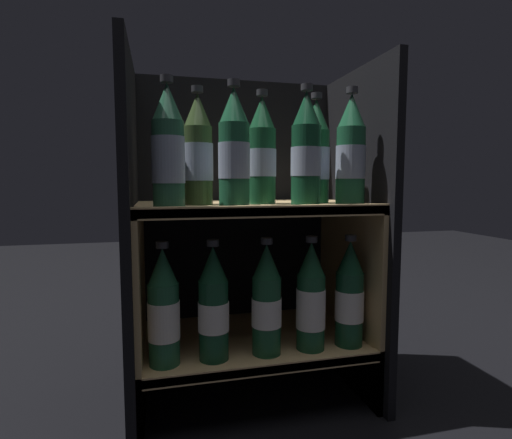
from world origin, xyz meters
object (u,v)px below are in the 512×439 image
bottle_upper_front_3 (351,153)px  bottle_lower_front_1 (213,306)px  bottle_lower_front_0 (164,311)px  bottle_upper_front_2 (306,152)px  bottle_upper_back_2 (316,155)px  bottle_lower_front_2 (267,302)px  bottle_upper_back_1 (262,154)px  bottle_lower_front_4 (349,296)px  bottle_upper_front_1 (234,151)px  bottle_upper_front_0 (168,150)px  bottle_upper_back_0 (198,153)px  bottle_lower_front_3 (311,300)px

bottle_upper_front_3 → bottle_lower_front_1: 0.47m
bottle_lower_front_0 → bottle_upper_front_2: bearing=0.0°
bottle_upper_back_2 → bottle_lower_front_2: bottle_upper_back_2 is taller
bottle_upper_back_1 → bottle_lower_front_4: (0.20, -0.08, -0.34)m
bottle_upper_front_1 → bottle_lower_front_0: size_ratio=1.00×
bottle_upper_front_0 → bottle_upper_back_0: size_ratio=1.00×
bottle_lower_front_0 → bottle_lower_front_4: bearing=0.0°
bottle_upper_front_1 → bottle_lower_front_0: bottle_upper_front_1 is taller
bottle_upper_back_1 → bottle_upper_back_2: size_ratio=1.00×
bottle_upper_front_3 → bottle_upper_back_1: size_ratio=1.00×
bottle_lower_front_4 → bottle_upper_back_0: bearing=167.6°
bottle_upper_back_1 → bottle_lower_front_0: bottle_upper_back_1 is taller
bottle_upper_back_1 → bottle_upper_front_2: bearing=-42.9°
bottle_upper_back_0 → bottle_lower_front_4: (0.35, -0.08, -0.34)m
bottle_lower_front_1 → bottle_lower_front_3: 0.23m
bottle_upper_front_2 → bottle_upper_front_0: bearing=-180.0°
bottle_upper_front_0 → bottle_lower_front_4: (0.42, 0.00, -0.34)m
bottle_upper_front_1 → bottle_lower_front_1: (-0.05, 0.00, -0.34)m
bottle_upper_back_2 → bottle_lower_front_4: size_ratio=1.00×
bottle_lower_front_2 → bottle_lower_front_4: 0.21m
bottle_upper_front_0 → bottle_upper_back_2: (0.36, 0.08, 0.00)m
bottle_upper_back_1 → bottle_lower_front_1: (-0.13, -0.08, -0.34)m
bottle_upper_front_3 → bottle_lower_front_1: (-0.32, 0.00, -0.34)m
bottle_lower_front_1 → bottle_upper_front_1: bearing=-0.0°
bottle_upper_front_2 → bottle_upper_back_0: same height
bottle_upper_back_2 → bottle_lower_front_1: 0.44m
bottle_upper_back_0 → bottle_lower_front_1: size_ratio=1.00×
bottle_upper_front_2 → bottle_upper_front_3: (0.11, -0.00, -0.00)m
bottle_upper_back_2 → bottle_lower_front_4: bottle_upper_back_2 is taller
bottle_lower_front_0 → bottle_upper_back_1: bearing=17.9°
bottle_upper_front_1 → bottle_upper_front_2: 0.16m
bottle_upper_back_1 → bottle_lower_front_3: (0.10, -0.08, -0.34)m
bottle_upper_front_0 → bottle_lower_front_1: size_ratio=1.00×
bottle_upper_front_0 → bottle_upper_front_1: size_ratio=1.00×
bottle_lower_front_1 → bottle_lower_front_4: bearing=0.0°
bottle_lower_front_3 → bottle_lower_front_4: bearing=0.0°
bottle_upper_back_0 → bottle_lower_front_2: bottle_upper_back_0 is taller
bottle_upper_front_3 → bottle_lower_front_0: size_ratio=1.00×
bottle_lower_front_0 → bottle_lower_front_3: bearing=0.0°
bottle_lower_front_3 → bottle_upper_back_1: bearing=142.2°
bottle_upper_front_2 → bottle_upper_back_0: bearing=161.9°
bottle_upper_front_2 → bottle_lower_front_3: bottle_upper_front_2 is taller
bottle_upper_front_1 → bottle_lower_front_0: bearing=180.0°
bottle_lower_front_2 → bottle_upper_back_0: bearing=151.8°
bottle_upper_front_0 → bottle_lower_front_2: 0.40m
bottle_upper_front_1 → bottle_upper_front_2: size_ratio=1.00×
bottle_upper_back_2 → bottle_lower_front_3: bearing=-117.0°
bottle_upper_front_3 → bottle_upper_back_2: (-0.05, 0.08, -0.00)m
bottle_upper_front_2 → bottle_upper_front_3: bearing=-0.0°
bottle_upper_front_2 → bottle_lower_front_0: size_ratio=1.00×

